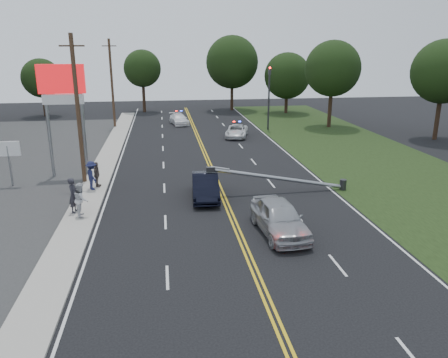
{
  "coord_description": "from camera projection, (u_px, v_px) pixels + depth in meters",
  "views": [
    {
      "loc": [
        -3.63,
        -18.27,
        9.18
      ],
      "look_at": [
        -0.19,
        6.0,
        1.7
      ],
      "focal_mm": 35.0,
      "sensor_mm": 36.0,
      "label": 1
    }
  ],
  "objects": [
    {
      "name": "crashed_sedan",
      "position": [
        205.0,
        186.0,
        27.35
      ],
      "size": [
        1.85,
        4.69,
        1.52
      ],
      "primitive_type": "imported",
      "rotation": [
        0.0,
        0.0,
        -0.05
      ],
      "color": "black",
      "rests_on": "ground"
    },
    {
      "name": "waiting_sedan",
      "position": [
        279.0,
        217.0,
        22.11
      ],
      "size": [
        2.4,
        5.19,
        1.72
      ],
      "primitive_type": "imported",
      "rotation": [
        0.0,
        0.0,
        0.07
      ],
      "color": "#A2A4AA",
      "rests_on": "ground"
    },
    {
      "name": "bystander_b",
      "position": [
        81.0,
        200.0,
        24.06
      ],
      "size": [
        0.87,
        1.04,
        1.91
      ],
      "primitive_type": "imported",
      "rotation": [
        0.0,
        0.0,
        1.74
      ],
      "color": "silver",
      "rests_on": "sidewalk"
    },
    {
      "name": "ground",
      "position": [
        246.0,
        250.0,
        20.47
      ],
      "size": [
        120.0,
        120.0,
        0.0
      ],
      "primitive_type": "plane",
      "color": "black",
      "rests_on": "ground"
    },
    {
      "name": "bystander_d",
      "position": [
        97.0,
        174.0,
        29.14
      ],
      "size": [
        0.54,
        1.04,
        1.7
      ],
      "primitive_type": "imported",
      "rotation": [
        0.0,
        0.0,
        1.44
      ],
      "color": "#5D504B",
      "rests_on": "sidewalk"
    },
    {
      "name": "tree_13",
      "position": [
        444.0,
        72.0,
        42.88
      ],
      "size": [
        6.26,
        6.26,
        9.92
      ],
      "color": "black",
      "rests_on": "ground"
    },
    {
      "name": "tree_8",
      "position": [
        287.0,
        76.0,
        61.04
      ],
      "size": [
        6.41,
        6.41,
        8.4
      ],
      "color": "black",
      "rests_on": "ground"
    },
    {
      "name": "traffic_signal",
      "position": [
        269.0,
        93.0,
        48.76
      ],
      "size": [
        0.28,
        0.41,
        7.05
      ],
      "color": "#2D2D30",
      "rests_on": "ground"
    },
    {
      "name": "tree_9",
      "position": [
        333.0,
        69.0,
        49.81
      ],
      "size": [
        6.34,
        6.34,
        9.9
      ],
      "color": "black",
      "rests_on": "ground"
    },
    {
      "name": "tree_6",
      "position": [
        142.0,
        69.0,
        61.85
      ],
      "size": [
        5.23,
        5.23,
        8.77
      ],
      "color": "black",
      "rests_on": "ground"
    },
    {
      "name": "sidewalk",
      "position": [
        93.0,
        190.0,
        28.79
      ],
      "size": [
        1.8,
        70.0,
        0.12
      ],
      "primitive_type": "cube",
      "color": "#A8A298",
      "rests_on": "ground"
    },
    {
      "name": "emergency_a",
      "position": [
        237.0,
        131.0,
        45.79
      ],
      "size": [
        3.19,
        4.9,
        1.26
      ],
      "primitive_type": "imported",
      "rotation": [
        0.0,
        0.0,
        -0.26
      ],
      "color": "silver",
      "rests_on": "ground"
    },
    {
      "name": "bystander_c",
      "position": [
        92.0,
        175.0,
        28.53
      ],
      "size": [
        1.17,
        1.42,
        1.91
      ],
      "primitive_type": "imported",
      "rotation": [
        0.0,
        0.0,
        2.01
      ],
      "color": "#1B1E43",
      "rests_on": "sidewalk"
    },
    {
      "name": "grass_verge",
      "position": [
        402.0,
        178.0,
        31.75
      ],
      "size": [
        12.0,
        80.0,
        0.01
      ],
      "primitive_type": "cube",
      "color": "black",
      "rests_on": "ground"
    },
    {
      "name": "emergency_b",
      "position": [
        179.0,
        119.0,
        53.25
      ],
      "size": [
        2.56,
        4.59,
        1.26
      ],
      "primitive_type": "imported",
      "rotation": [
        0.0,
        0.0,
        0.19
      ],
      "color": "white",
      "rests_on": "ground"
    },
    {
      "name": "tree_7",
      "position": [
        232.0,
        62.0,
        63.39
      ],
      "size": [
        7.58,
        7.58,
        10.74
      ],
      "color": "black",
      "rests_on": "ground"
    },
    {
      "name": "tree_5",
      "position": [
        41.0,
        78.0,
        58.17
      ],
      "size": [
        5.15,
        5.15,
        7.67
      ],
      "color": "black",
      "rests_on": "ground"
    },
    {
      "name": "utility_pole_far",
      "position": [
        112.0,
        83.0,
        49.95
      ],
      "size": [
        1.6,
        0.28,
        10.0
      ],
      "color": "#382619",
      "rests_on": "ground"
    },
    {
      "name": "small_sign",
      "position": [
        8.0,
        153.0,
        29.27
      ],
      "size": [
        1.6,
        0.14,
        3.1
      ],
      "color": "gray",
      "rests_on": "ground"
    },
    {
      "name": "fallen_streetlight",
      "position": [
        286.0,
        179.0,
        28.34
      ],
      "size": [
        9.36,
        0.44,
        1.91
      ],
      "color": "#2D2D30",
      "rests_on": "ground"
    },
    {
      "name": "bystander_a",
      "position": [
        73.0,
        195.0,
        24.6
      ],
      "size": [
        0.61,
        0.81,
        2.01
      ],
      "primitive_type": "imported",
      "rotation": [
        0.0,
        0.0,
        1.38
      ],
      "color": "#28262E",
      "rests_on": "sidewalk"
    },
    {
      "name": "pylon_sign",
      "position": [
        63.0,
        94.0,
        30.57
      ],
      "size": [
        3.2,
        0.35,
        8.0
      ],
      "color": "gray",
      "rests_on": "ground"
    },
    {
      "name": "utility_pole_mid",
      "position": [
        78.0,
        110.0,
        29.11
      ],
      "size": [
        1.6,
        0.28,
        10.0
      ],
      "color": "#382619",
      "rests_on": "ground"
    },
    {
      "name": "centerline_yellow",
      "position": [
        219.0,
        186.0,
        29.94
      ],
      "size": [
        0.36,
        80.0,
        0.0
      ],
      "primitive_type": "cube",
      "color": "gold",
      "rests_on": "ground"
    }
  ]
}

